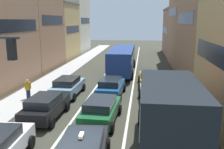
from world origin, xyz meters
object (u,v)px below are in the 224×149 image
(sedan_right_lane_behind_truck, at_px, (153,94))
(wagon_right_lane_far, at_px, (150,78))
(bus_mid_queue_primary, at_px, (122,58))
(hatchback_centre_lane_third, at_px, (111,87))
(sedan_left_lane_third, at_px, (68,86))
(removalist_box_truck, at_px, (167,113))
(sedan_centre_lane_second, at_px, (101,110))
(pedestrian_near_kerb, at_px, (28,88))
(wagon_left_lane_second, at_px, (45,106))

(sedan_right_lane_behind_truck, relative_size, wagon_right_lane_far, 1.01)
(sedan_right_lane_behind_truck, xyz_separation_m, bus_mid_queue_primary, (-3.19, 11.00, 0.96))
(hatchback_centre_lane_third, distance_m, sedan_left_lane_third, 3.53)
(removalist_box_truck, height_order, bus_mid_queue_primary, removalist_box_truck)
(bus_mid_queue_primary, bearing_deg, sedan_left_lane_third, 158.78)
(sedan_centre_lane_second, distance_m, sedan_right_lane_behind_truck, 4.95)
(sedan_left_lane_third, xyz_separation_m, pedestrian_near_kerb, (-2.68, -1.56, 0.15))
(wagon_right_lane_far, distance_m, pedestrian_near_kerb, 10.82)
(hatchback_centre_lane_third, height_order, bus_mid_queue_primary, bus_mid_queue_primary)
(removalist_box_truck, xyz_separation_m, pedestrian_near_kerb, (-9.87, 6.79, -1.03))
(hatchback_centre_lane_third, relative_size, bus_mid_queue_primary, 0.42)
(sedan_left_lane_third, xyz_separation_m, sedan_right_lane_behind_truck, (6.87, -1.43, 0.00))
(removalist_box_truck, height_order, sedan_centre_lane_second, removalist_box_truck)
(removalist_box_truck, height_order, wagon_left_lane_second, removalist_box_truck)
(hatchback_centre_lane_third, relative_size, sedan_right_lane_behind_truck, 0.99)
(sedan_left_lane_third, distance_m, pedestrian_near_kerb, 3.10)
(sedan_centre_lane_second, height_order, sedan_right_lane_behind_truck, same)
(wagon_left_lane_second, distance_m, sedan_left_lane_third, 5.01)
(sedan_centre_lane_second, xyz_separation_m, wagon_left_lane_second, (-3.53, 0.14, 0.00))
(sedan_centre_lane_second, xyz_separation_m, bus_mid_queue_primary, (0.08, 14.72, 0.96))
(wagon_left_lane_second, relative_size, sedan_left_lane_third, 1.00)
(removalist_box_truck, bearing_deg, sedan_left_lane_third, 40.81)
(removalist_box_truck, xyz_separation_m, wagon_left_lane_second, (-7.13, 3.35, -1.18))
(hatchback_centre_lane_third, xyz_separation_m, sedan_right_lane_behind_truck, (3.35, -1.67, 0.00))
(wagon_left_lane_second, relative_size, hatchback_centre_lane_third, 0.99)
(removalist_box_truck, bearing_deg, sedan_centre_lane_second, 48.37)
(sedan_centre_lane_second, distance_m, wagon_right_lane_far, 9.49)
(removalist_box_truck, relative_size, wagon_right_lane_far, 1.77)
(wagon_left_lane_second, bearing_deg, wagon_right_lane_far, -36.39)
(sedan_right_lane_behind_truck, height_order, wagon_right_lane_far, same)
(sedan_left_lane_third, height_order, bus_mid_queue_primary, bus_mid_queue_primary)
(removalist_box_truck, distance_m, wagon_left_lane_second, 7.96)
(sedan_centre_lane_second, relative_size, hatchback_centre_lane_third, 1.00)
(wagon_right_lane_far, xyz_separation_m, bus_mid_queue_primary, (-3.03, 5.75, 0.96))
(removalist_box_truck, xyz_separation_m, bus_mid_queue_primary, (-3.52, 17.93, -0.21))
(hatchback_centre_lane_third, bearing_deg, sedan_right_lane_behind_truck, -114.29)
(sedan_left_lane_third, relative_size, wagon_right_lane_far, 0.99)
(wagon_left_lane_second, relative_size, pedestrian_near_kerb, 2.60)
(wagon_left_lane_second, relative_size, bus_mid_queue_primary, 0.41)
(sedan_left_lane_third, relative_size, pedestrian_near_kerb, 2.61)
(sedan_right_lane_behind_truck, distance_m, pedestrian_near_kerb, 9.55)
(hatchback_centre_lane_third, distance_m, pedestrian_near_kerb, 6.46)
(removalist_box_truck, relative_size, bus_mid_queue_primary, 0.73)
(removalist_box_truck, relative_size, hatchback_centre_lane_third, 1.77)
(sedan_right_lane_behind_truck, distance_m, wagon_right_lane_far, 5.25)
(sedan_left_lane_third, xyz_separation_m, bus_mid_queue_primary, (3.68, 9.57, 0.96))
(sedan_centre_lane_second, xyz_separation_m, pedestrian_near_kerb, (-6.28, 3.59, 0.15))
(pedestrian_near_kerb, bearing_deg, sedan_right_lane_behind_truck, 32.51)
(hatchback_centre_lane_third, bearing_deg, sedan_centre_lane_second, -176.94)
(sedan_right_lane_behind_truck, bearing_deg, pedestrian_near_kerb, 87.61)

